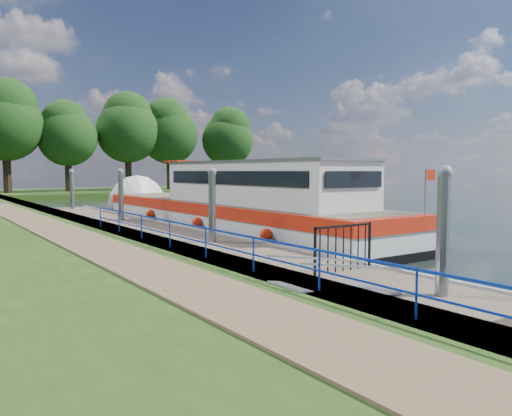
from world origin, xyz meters
TOP-DOWN VIEW (x-y plane):
  - ground at (0.00, 0.00)m, footprint 160.00×160.00m
  - bank_edge at (-2.55, 15.00)m, footprint 1.10×90.00m
  - far_bank at (12.00, 52.00)m, footprint 60.00×18.00m
  - footpath at (-4.40, 8.00)m, footprint 1.60×40.00m
  - blue_fence at (-2.75, 3.00)m, footprint 0.04×18.04m
  - pontoon at (0.00, 13.00)m, footprint 2.50×30.00m
  - mooring_piles at (0.00, 13.00)m, footprint 0.30×27.30m
  - gangway at (-1.85, 0.50)m, footprint 2.58×1.00m
  - gate_panel at (-0.00, 2.20)m, footprint 1.85×0.05m
  - barge at (3.60, 13.82)m, footprint 4.36×21.15m

SIDE VIEW (x-z plane):
  - ground at x=0.00m, z-range 0.00..0.00m
  - pontoon at x=0.00m, z-range -0.10..0.46m
  - far_bank at x=12.00m, z-range 0.00..0.60m
  - bank_edge at x=-2.55m, z-range 0.00..0.78m
  - gangway at x=-1.85m, z-range 0.16..1.09m
  - footpath at x=-4.40m, z-range 0.78..0.83m
  - barge at x=3.60m, z-range -1.30..3.48m
  - gate_panel at x=0.00m, z-range 0.57..1.72m
  - mooring_piles at x=0.00m, z-range -0.50..3.05m
  - blue_fence at x=-2.75m, z-range 0.95..1.67m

